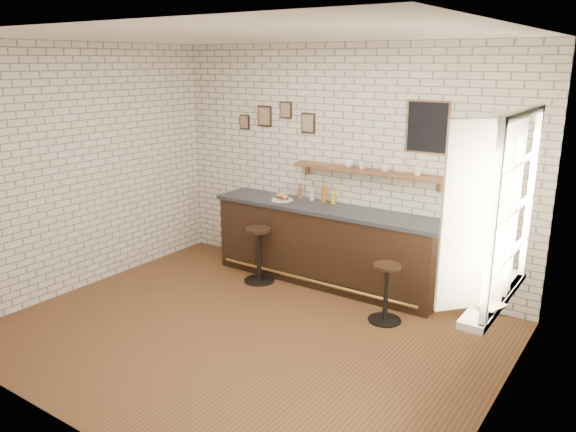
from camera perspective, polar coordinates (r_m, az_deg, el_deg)
name	(u,v)px	position (r m, az deg, el deg)	size (l,w,h in m)	color
ground	(246,333)	(6.06, -4.32, -11.80)	(5.00, 5.00, 0.00)	brown
bar_counter	(325,245)	(7.18, 3.81, -2.95)	(3.10, 0.65, 1.01)	black
sandwich_plate	(282,200)	(7.35, -0.62, 1.65)	(0.28, 0.28, 0.01)	white
ciabatta_sandwich	(283,197)	(7.34, -0.56, 1.96)	(0.24, 0.18, 0.07)	tan
potato_chips	(281,199)	(7.35, -0.70, 1.72)	(0.27, 0.18, 0.00)	#C28744
bitters_bottle_brown	(300,192)	(7.44, 1.27, 2.42)	(0.06, 0.06, 0.20)	brown
bitters_bottle_white	(312,193)	(7.34, 2.48, 2.31)	(0.06, 0.06, 0.23)	beige
bitters_bottle_amber	(324,194)	(7.25, 3.68, 2.28)	(0.07, 0.07, 0.27)	#925817
condiment_bottle_yellow	(333,198)	(7.19, 4.63, 1.87)	(0.06, 0.06, 0.19)	gold
bar_stool_left	(259,253)	(7.25, -2.98, -3.77)	(0.40, 0.40, 0.72)	black
bar_stool_right	(386,291)	(6.26, 9.92, -7.50)	(0.37, 0.37, 0.66)	black
wall_shelf	(367,171)	(6.90, 8.01, 4.51)	(2.00, 0.18, 0.18)	brown
shelf_cup_a	(349,164)	(7.00, 6.19, 5.29)	(0.12, 0.12, 0.09)	white
shelf_cup_b	(362,166)	(6.92, 7.57, 5.10)	(0.09, 0.09, 0.09)	white
shelf_cup_c	(385,168)	(6.79, 9.79, 4.83)	(0.11, 0.11, 0.09)	white
shelf_cup_d	(418,171)	(6.63, 13.05, 4.43)	(0.10, 0.10, 0.10)	white
back_wall_decor	(359,123)	(6.97, 7.18, 9.37)	(2.96, 0.02, 0.56)	black
window_sill	(495,298)	(4.96, 20.26, -7.78)	(0.20, 1.35, 0.06)	white
casement_window	(499,209)	(4.73, 20.61, 0.70)	(0.40, 1.30, 1.56)	white
book_lower	(483,304)	(4.71, 19.22, -8.43)	(0.15, 0.20, 0.02)	tan
book_upper	(483,302)	(4.69, 19.20, -8.28)	(0.16, 0.21, 0.02)	tan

